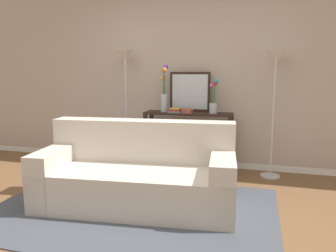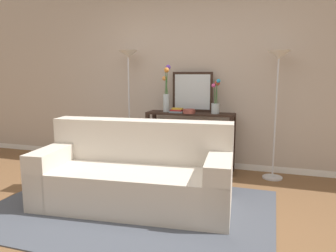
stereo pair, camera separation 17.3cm
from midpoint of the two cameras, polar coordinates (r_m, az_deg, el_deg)
name	(u,v)px [view 1 (the left image)]	position (r m, az deg, el deg)	size (l,w,h in m)	color
ground_plane	(120,228)	(3.14, -10.12, -17.32)	(16.00, 16.00, 0.02)	brown
back_wall	(179,73)	(4.91, 0.92, 9.45)	(12.00, 0.15, 2.81)	white
area_rug	(133,210)	(3.44, -7.71, -14.51)	(2.87, 1.97, 0.01)	#474C56
couch	(138,176)	(3.47, -6.86, -8.82)	(2.10, 1.07, 0.88)	beige
console_table	(188,131)	(4.61, 2.50, -0.94)	(1.25, 0.33, 0.84)	black
floor_lamp_left	(125,76)	(4.83, -8.59, 8.78)	(0.28, 0.28, 1.72)	silver
floor_lamp_right	(275,79)	(4.40, 17.38, 7.95)	(0.28, 0.28, 1.68)	silver
wall_mirror	(190,92)	(4.68, 2.83, 6.08)	(0.59, 0.02, 0.57)	black
vase_tall_flowers	(164,92)	(4.63, -1.78, 6.13)	(0.12, 0.13, 0.67)	silver
vase_short_flowers	(214,101)	(4.49, 7.01, 4.50)	(0.12, 0.13, 0.48)	silver
fruit_bowl	(187,111)	(4.48, 2.30, 2.65)	(0.18, 0.18, 0.06)	brown
book_stack	(175,111)	(4.53, 0.11, 2.75)	(0.20, 0.14, 0.07)	slate
book_row_under_console	(164,164)	(4.82, -1.66, -6.74)	(0.33, 0.17, 0.13)	#BC3328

